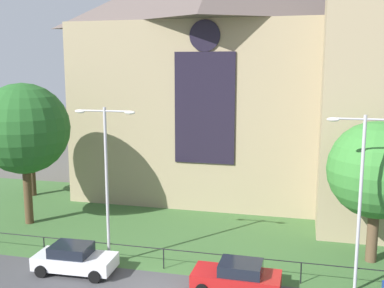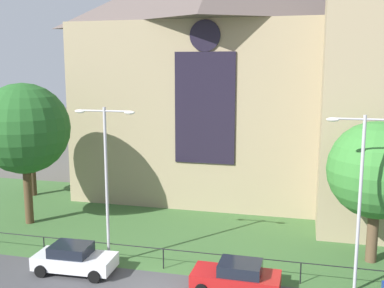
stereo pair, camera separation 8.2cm
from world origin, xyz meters
The scene contains 11 objects.
ground centered at (0.00, 10.00, 0.00)m, with size 160.00×160.00×0.00m, color #56544C.
grass_verge centered at (0.00, 8.00, 0.00)m, with size 120.00×20.00×0.01m, color #3D6633.
church_building centered at (0.44, 17.98, 10.27)m, with size 23.20×16.20×26.00m.
iron_railing centered at (-0.33, 2.50, 0.96)m, with size 28.60×0.07×1.13m.
tree_right_near centered at (10.55, 6.18, 5.18)m, with size 5.26×5.26×7.84m.
tree_left_near centered at (-11.50, 7.20, 6.56)m, with size 6.06×6.06×9.62m.
tree_left_far centered at (-15.20, 13.42, 4.33)m, with size 4.04×4.04×6.39m.
streetlamp_near centered at (-3.43, 2.40, 5.44)m, with size 3.37×0.26×8.60m.
streetlamp_far centered at (9.35, 2.40, 5.39)m, with size 3.37×0.26×8.52m.
parked_car_white centered at (-4.74, 0.96, 0.74)m, with size 4.26×2.15×1.51m.
parked_car_red centered at (3.85, 0.92, 0.74)m, with size 4.22×2.07×1.51m.
Camera 1 is at (6.68, -19.55, 10.69)m, focal length 42.96 mm.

